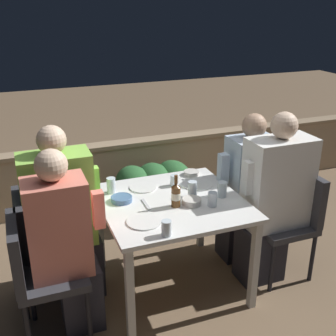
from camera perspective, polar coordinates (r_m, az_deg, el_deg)
ground_plane at (r=3.35m, az=0.46°, el=-15.50°), size 16.00×16.00×0.00m
parapet_wall at (r=4.46m, az=-6.77°, el=-0.55°), size 9.00×0.18×0.66m
dining_table at (r=3.00m, az=0.49°, el=-5.89°), size 0.98×0.95×0.72m
planter_hedge at (r=4.07m, az=-1.89°, el=-2.87°), size 0.74×0.47×0.58m
chair_left_near at (r=2.75m, az=-17.53°, el=-12.74°), size 0.43×0.42×0.84m
person_coral_top at (r=2.70m, az=-13.73°, el=-10.02°), size 0.47×0.26×1.26m
chair_left_far at (r=3.04m, az=-17.20°, el=-9.11°), size 0.43×0.42×0.84m
person_green_blouse at (r=2.99m, az=-13.86°, el=-6.40°), size 0.52×0.26×1.30m
chair_right_near at (r=3.37m, az=16.47°, el=-5.85°), size 0.43×0.42×0.84m
person_white_polo at (r=3.20m, az=14.01°, el=-4.23°), size 0.52×0.26×1.32m
chair_right_far at (r=3.59m, az=13.02°, el=-3.67°), size 0.43×0.42×0.84m
person_blue_shirt at (r=3.45m, az=10.50°, el=-2.61°), size 0.47×0.26×1.23m
beer_bottle at (r=2.85m, az=1.07°, el=-3.63°), size 0.06×0.06×0.23m
plate_0 at (r=3.21m, az=3.96°, el=-2.20°), size 0.23×0.23×0.01m
plate_1 at (r=2.70m, az=-3.24°, el=-7.23°), size 0.23×0.23×0.01m
plate_2 at (r=3.16m, az=-3.40°, el=-2.63°), size 0.20×0.20×0.01m
bowl_0 at (r=3.38m, az=3.18°, el=-0.63°), size 0.12×0.12×0.03m
bowl_1 at (r=2.96m, az=-6.31°, el=-4.14°), size 0.15×0.15×0.04m
bowl_2 at (r=2.91m, az=3.21°, el=-4.48°), size 0.13×0.13×0.04m
glass_cup_0 at (r=2.89m, az=6.03°, el=-4.22°), size 0.06×0.06×0.10m
glass_cup_1 at (r=3.02m, az=7.33°, el=-2.89°), size 0.07×0.07×0.11m
glass_cup_2 at (r=3.18m, az=0.86°, el=-1.69°), size 0.06×0.06×0.08m
glass_cup_3 at (r=3.00m, az=3.33°, el=-2.88°), size 0.07×0.07×0.12m
glass_cup_4 at (r=3.09m, az=-7.71°, el=-2.35°), size 0.06×0.06×0.11m
glass_cup_5 at (r=2.53m, az=-0.21°, el=-8.16°), size 0.06×0.06×0.10m
fork_0 at (r=2.91m, az=-3.03°, el=-4.93°), size 0.03×0.17×0.01m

